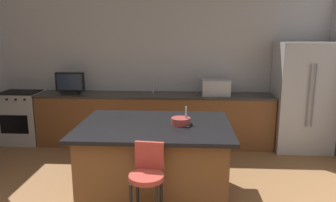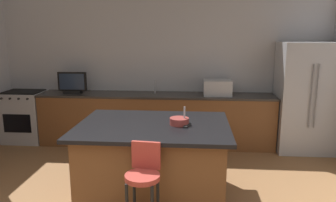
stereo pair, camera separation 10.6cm
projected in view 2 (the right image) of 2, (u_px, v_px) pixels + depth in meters
wall_back at (164, 65)px, 6.07m from camera, size 6.45×0.12×2.83m
counter_back at (156, 119)px, 5.90m from camera, size 4.17×0.62×0.93m
kitchen_island at (154, 160)px, 4.00m from camera, size 1.81×1.36×0.93m
refrigerator at (305, 97)px, 5.54m from camera, size 0.93×0.78×1.85m
range_oven at (25, 116)px, 6.10m from camera, size 0.72×0.63×0.95m
microwave at (218, 88)px, 5.70m from camera, size 0.48×0.36×0.27m
tv_monitor at (72, 84)px, 5.84m from camera, size 0.51×0.16×0.38m
sink_faucet_back at (155, 87)px, 5.88m from camera, size 0.02×0.02×0.24m
sink_faucet_island at (184, 116)px, 3.86m from camera, size 0.02×0.02×0.22m
bar_stool_center at (143, 183)px, 3.18m from camera, size 0.34×0.35×0.95m
fruit_bowl at (179, 121)px, 3.88m from camera, size 0.23×0.23×0.08m
tv_remote at (187, 125)px, 3.81m from camera, size 0.09×0.18×0.02m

